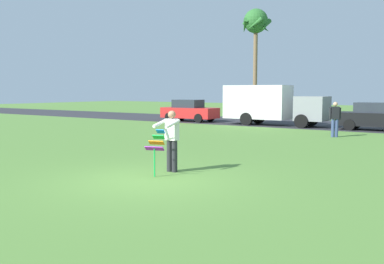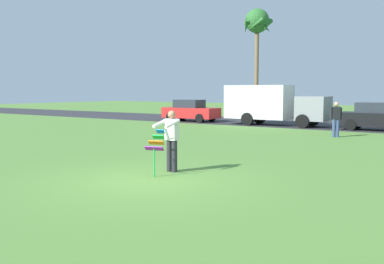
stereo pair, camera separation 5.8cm
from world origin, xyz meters
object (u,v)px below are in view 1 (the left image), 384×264
(kite_held, at_px, (157,145))
(parked_car_black, at_px, (376,117))
(person_kite_flyer, at_px, (171,138))
(parked_truck_grey_van, at_px, (269,104))
(palm_tree_left_near, at_px, (256,26))
(person_walker_near, at_px, (335,118))
(parked_car_red, at_px, (189,111))

(kite_held, bearing_deg, parked_car_black, 83.35)
(person_kite_flyer, bearing_deg, parked_truck_grey_van, 105.35)
(parked_truck_grey_van, height_order, palm_tree_left_near, palm_tree_left_near)
(parked_truck_grey_van, xyz_separation_m, person_walker_near, (5.69, -4.86, -0.48))
(kite_held, relative_size, person_walker_near, 0.71)
(parked_truck_grey_van, bearing_deg, parked_car_black, -0.01)
(person_walker_near, bearing_deg, parked_truck_grey_van, 139.49)
(kite_held, height_order, parked_truck_grey_van, parked_truck_grey_van)
(parked_car_red, height_order, parked_truck_grey_van, parked_truck_grey_van)
(parked_car_red, distance_m, person_walker_near, 13.00)
(parked_car_black, bearing_deg, kite_held, -96.65)
(kite_held, height_order, palm_tree_left_near, palm_tree_left_near)
(parked_car_red, relative_size, person_walker_near, 2.44)
(person_kite_flyer, xyz_separation_m, parked_car_red, (-10.94, 16.67, -0.18))
(person_kite_flyer, distance_m, parked_car_red, 19.94)
(person_kite_flyer, relative_size, parked_car_red, 0.41)
(kite_held, xyz_separation_m, person_walker_near, (1.11, 12.49, 0.09))
(kite_held, bearing_deg, person_kite_flyer, 90.75)
(person_kite_flyer, distance_m, parked_car_black, 16.80)
(person_kite_flyer, height_order, parked_car_black, person_kite_flyer)
(parked_car_black, xyz_separation_m, palm_tree_left_near, (-11.86, 8.56, 7.08))
(kite_held, height_order, parked_car_red, parked_car_red)
(palm_tree_left_near, bearing_deg, person_walker_near, -50.81)
(palm_tree_left_near, height_order, person_walker_near, palm_tree_left_near)
(parked_car_black, relative_size, person_walker_near, 2.44)
(person_walker_near, bearing_deg, parked_car_black, 79.34)
(kite_held, xyz_separation_m, parked_truck_grey_van, (-4.59, 17.35, 0.57))
(person_kite_flyer, distance_m, kite_held, 0.69)
(kite_held, distance_m, parked_car_red, 20.52)
(person_kite_flyer, bearing_deg, kite_held, -89.25)
(kite_held, bearing_deg, parked_truck_grey_van, 104.80)
(parked_truck_grey_van, xyz_separation_m, parked_car_black, (6.61, -0.00, -0.64))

